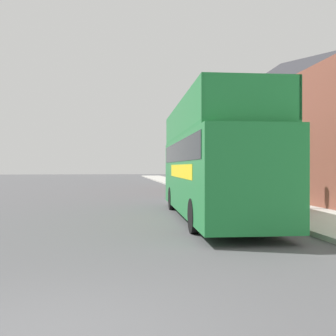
{
  "coord_description": "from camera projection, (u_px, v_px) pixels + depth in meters",
  "views": [
    {
      "loc": [
        0.71,
        -4.34,
        1.88
      ],
      "look_at": [
        2.71,
        10.3,
        1.82
      ],
      "focal_mm": 42.0,
      "sensor_mm": 36.0,
      "label": 1
    }
  ],
  "objects": [
    {
      "name": "sidewalk",
      "position": [
        234.0,
        197.0,
        23.08
      ],
      "size": [
        3.43,
        108.0,
        0.14
      ],
      "color": "#ADAAA3",
      "rests_on": "ground_plane"
    },
    {
      "name": "tour_bus",
      "position": [
        212.0,
        167.0,
        14.19
      ],
      "size": [
        2.91,
        10.34,
        4.11
      ],
      "rotation": [
        0.0,
        0.0,
        -0.04
      ],
      "color": "#1E7A38",
      "rests_on": "ground_plane"
    },
    {
      "name": "ground_plane",
      "position": [
        103.0,
        196.0,
        25.01
      ],
      "size": [
        144.0,
        144.0,
        0.0
      ],
      "primitive_type": "plane",
      "color": "#4C4C4F"
    },
    {
      "name": "parked_car_ahead_of_bus",
      "position": [
        190.0,
        188.0,
        21.81
      ],
      "size": [
        1.87,
        4.18,
        1.46
      ],
      "rotation": [
        0.0,
        0.0,
        -0.03
      ],
      "color": "#9E9EA3",
      "rests_on": "ground_plane"
    },
    {
      "name": "brick_terrace_rear",
      "position": [
        281.0,
        128.0,
        27.81
      ],
      "size": [
        6.0,
        24.83,
        9.2
      ],
      "color": "brown",
      "rests_on": "ground_plane"
    },
    {
      "name": "lamp_post_second",
      "position": [
        253.0,
        136.0,
        16.82
      ],
      "size": [
        0.35,
        0.35,
        4.4
      ],
      "color": "black",
      "rests_on": "sidewalk"
    }
  ]
}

